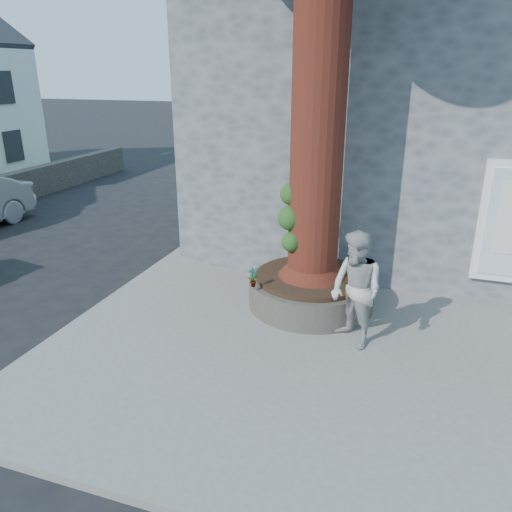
% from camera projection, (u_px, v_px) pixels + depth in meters
% --- Properties ---
extents(ground, '(120.00, 120.00, 0.00)m').
position_uv_depth(ground, '(232.00, 357.00, 7.85)').
color(ground, black).
rests_on(ground, ground).
extents(pavement, '(9.00, 8.00, 0.12)m').
position_uv_depth(pavement, '(338.00, 339.00, 8.26)').
color(pavement, slate).
rests_on(pavement, ground).
extents(yellow_line, '(0.10, 30.00, 0.01)m').
position_uv_depth(yellow_line, '(104.00, 303.00, 9.65)').
color(yellow_line, yellow).
rests_on(yellow_line, ground).
extents(stone_shop, '(10.30, 8.30, 6.30)m').
position_uv_depth(stone_shop, '(429.00, 116.00, 12.37)').
color(stone_shop, '#545559').
rests_on(stone_shop, ground).
extents(planter, '(2.30, 2.30, 0.60)m').
position_uv_depth(planter, '(311.00, 290.00, 9.24)').
color(planter, black).
rests_on(planter, pavement).
extents(man, '(0.75, 0.56, 1.88)m').
position_uv_depth(man, '(358.00, 238.00, 10.03)').
color(man, '#151234').
rests_on(man, pavement).
extents(woman, '(1.14, 1.13, 1.86)m').
position_uv_depth(woman, '(356.00, 290.00, 7.70)').
color(woman, '#AAA7A2').
rests_on(woman, pavement).
extents(shopping_bag, '(0.23, 0.18, 0.28)m').
position_uv_depth(shopping_bag, '(369.00, 280.00, 10.06)').
color(shopping_bag, white).
rests_on(shopping_bag, pavement).
extents(plant_a, '(0.22, 0.21, 0.34)m').
position_uv_depth(plant_a, '(253.00, 277.00, 8.57)').
color(plant_a, gray).
rests_on(plant_a, planter).
extents(plant_b, '(0.25, 0.26, 0.38)m').
position_uv_depth(plant_b, '(352.00, 290.00, 8.05)').
color(plant_b, gray).
rests_on(plant_b, planter).
extents(plant_c, '(0.20, 0.20, 0.36)m').
position_uv_depth(plant_c, '(313.00, 250.00, 9.87)').
color(plant_c, gray).
rests_on(plant_c, planter).
extents(plant_d, '(0.40, 0.40, 0.33)m').
position_uv_depth(plant_d, '(352.00, 291.00, 8.06)').
color(plant_d, gray).
rests_on(plant_d, planter).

